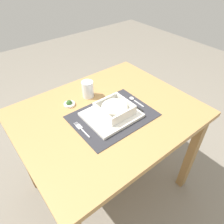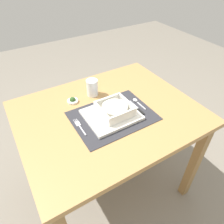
{
  "view_description": "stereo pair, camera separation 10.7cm",
  "coord_description": "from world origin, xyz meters",
  "px_view_note": "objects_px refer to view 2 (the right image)",
  "views": [
    {
      "loc": [
        -0.52,
        -0.69,
        1.43
      ],
      "look_at": [
        -0.0,
        -0.05,
        0.74
      ],
      "focal_mm": 33.17,
      "sensor_mm": 36.0,
      "label": 1
    },
    {
      "loc": [
        -0.43,
        -0.75,
        1.43
      ],
      "look_at": [
        -0.0,
        -0.05,
        0.74
      ],
      "focal_mm": 33.17,
      "sensor_mm": 36.0,
      "label": 2
    }
  ],
  "objects_px": {
    "drinking_glass": "(92,88)",
    "fork": "(79,126)",
    "porridge_bowl": "(115,109)",
    "condiment_saucer": "(73,100)",
    "bread_knife": "(132,108)",
    "dining_table": "(109,125)",
    "butter_knife": "(137,108)",
    "spoon": "(137,101)"
  },
  "relations": [
    {
      "from": "dining_table",
      "to": "bread_knife",
      "type": "distance_m",
      "value": 0.17
    },
    {
      "from": "dining_table",
      "to": "porridge_bowl",
      "type": "relative_size",
      "value": 5.93
    },
    {
      "from": "fork",
      "to": "bread_knife",
      "type": "xyz_separation_m",
      "value": [
        0.31,
        -0.02,
        0.0
      ]
    },
    {
      "from": "porridge_bowl",
      "to": "butter_knife",
      "type": "distance_m",
      "value": 0.14
    },
    {
      "from": "dining_table",
      "to": "bread_knife",
      "type": "xyz_separation_m",
      "value": [
        0.12,
        -0.05,
        0.1
      ]
    },
    {
      "from": "spoon",
      "to": "bread_knife",
      "type": "bearing_deg",
      "value": -146.34
    },
    {
      "from": "dining_table",
      "to": "condiment_saucer",
      "type": "height_order",
      "value": "condiment_saucer"
    },
    {
      "from": "fork",
      "to": "spoon",
      "type": "relative_size",
      "value": 1.22
    },
    {
      "from": "fork",
      "to": "spoon",
      "type": "distance_m",
      "value": 0.36
    },
    {
      "from": "drinking_glass",
      "to": "bread_knife",
      "type": "bearing_deg",
      "value": -62.56
    },
    {
      "from": "bread_knife",
      "to": "spoon",
      "type": "bearing_deg",
      "value": 37.36
    },
    {
      "from": "fork",
      "to": "condiment_saucer",
      "type": "bearing_deg",
      "value": 74.38
    },
    {
      "from": "butter_knife",
      "to": "condiment_saucer",
      "type": "xyz_separation_m",
      "value": [
        -0.28,
        0.25,
        0.0
      ]
    },
    {
      "from": "butter_knife",
      "to": "dining_table",
      "type": "bearing_deg",
      "value": 153.3
    },
    {
      "from": "fork",
      "to": "condiment_saucer",
      "type": "xyz_separation_m",
      "value": [
        0.05,
        0.21,
        0.0
      ]
    },
    {
      "from": "dining_table",
      "to": "fork",
      "type": "xyz_separation_m",
      "value": [
        -0.18,
        -0.03,
        0.1
      ]
    },
    {
      "from": "porridge_bowl",
      "to": "bread_knife",
      "type": "xyz_separation_m",
      "value": [
        0.11,
        -0.01,
        -0.04
      ]
    },
    {
      "from": "spoon",
      "to": "condiment_saucer",
      "type": "distance_m",
      "value": 0.37
    },
    {
      "from": "dining_table",
      "to": "fork",
      "type": "bearing_deg",
      "value": -171.98
    },
    {
      "from": "bread_knife",
      "to": "drinking_glass",
      "type": "height_order",
      "value": "drinking_glass"
    },
    {
      "from": "porridge_bowl",
      "to": "spoon",
      "type": "height_order",
      "value": "porridge_bowl"
    },
    {
      "from": "drinking_glass",
      "to": "condiment_saucer",
      "type": "distance_m",
      "value": 0.14
    },
    {
      "from": "condiment_saucer",
      "to": "porridge_bowl",
      "type": "bearing_deg",
      "value": -57.45
    },
    {
      "from": "fork",
      "to": "porridge_bowl",
      "type": "bearing_deg",
      "value": -6.83
    },
    {
      "from": "porridge_bowl",
      "to": "condiment_saucer",
      "type": "bearing_deg",
      "value": 122.55
    },
    {
      "from": "porridge_bowl",
      "to": "dining_table",
      "type": "bearing_deg",
      "value": 104.66
    },
    {
      "from": "spoon",
      "to": "condiment_saucer",
      "type": "relative_size",
      "value": 1.74
    },
    {
      "from": "porridge_bowl",
      "to": "spoon",
      "type": "distance_m",
      "value": 0.17
    },
    {
      "from": "porridge_bowl",
      "to": "fork",
      "type": "distance_m",
      "value": 0.2
    },
    {
      "from": "butter_knife",
      "to": "drinking_glass",
      "type": "distance_m",
      "value": 0.29
    },
    {
      "from": "dining_table",
      "to": "spoon",
      "type": "height_order",
      "value": "spoon"
    },
    {
      "from": "drinking_glass",
      "to": "fork",
      "type": "bearing_deg",
      "value": -130.97
    },
    {
      "from": "condiment_saucer",
      "to": "bread_knife",
      "type": "bearing_deg",
      "value": -42.09
    },
    {
      "from": "butter_knife",
      "to": "drinking_glass",
      "type": "xyz_separation_m",
      "value": [
        -0.15,
        0.25,
        0.04
      ]
    },
    {
      "from": "dining_table",
      "to": "porridge_bowl",
      "type": "xyz_separation_m",
      "value": [
        0.01,
        -0.05,
        0.14
      ]
    },
    {
      "from": "porridge_bowl",
      "to": "butter_knife",
      "type": "xyz_separation_m",
      "value": [
        0.13,
        -0.02,
        -0.04
      ]
    },
    {
      "from": "fork",
      "to": "condiment_saucer",
      "type": "distance_m",
      "value": 0.21
    },
    {
      "from": "dining_table",
      "to": "porridge_bowl",
      "type": "distance_m",
      "value": 0.15
    },
    {
      "from": "spoon",
      "to": "butter_knife",
      "type": "height_order",
      "value": "spoon"
    },
    {
      "from": "porridge_bowl",
      "to": "drinking_glass",
      "type": "distance_m",
      "value": 0.23
    },
    {
      "from": "porridge_bowl",
      "to": "condiment_saucer",
      "type": "distance_m",
      "value": 0.27
    },
    {
      "from": "dining_table",
      "to": "drinking_glass",
      "type": "relative_size",
      "value": 9.76
    }
  ]
}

